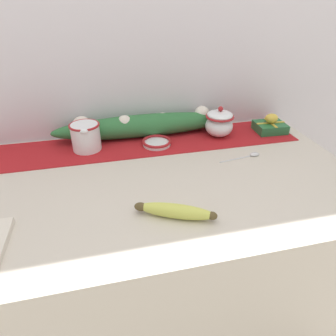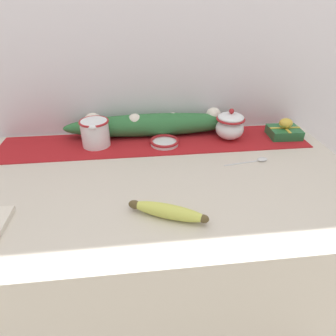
{
  "view_description": "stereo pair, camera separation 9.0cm",
  "coord_description": "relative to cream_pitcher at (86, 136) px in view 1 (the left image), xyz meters",
  "views": [
    {
      "loc": [
        -0.16,
        -0.79,
        1.41
      ],
      "look_at": [
        0.02,
        -0.03,
        0.95
      ],
      "focal_mm": 32.0,
      "sensor_mm": 36.0,
      "label": 1
    },
    {
      "loc": [
        -0.07,
        -0.8,
        1.41
      ],
      "look_at": [
        0.02,
        -0.03,
        0.95
      ],
      "focal_mm": 32.0,
      "sensor_mm": 36.0,
      "label": 2
    }
  ],
  "objects": [
    {
      "name": "sugar_bowl",
      "position": [
        0.52,
        -0.0,
        0.0
      ],
      "size": [
        0.11,
        0.11,
        0.12
      ],
      "color": "white",
      "rests_on": "countertop"
    },
    {
      "name": "spoon",
      "position": [
        0.57,
        -0.19,
        -0.05
      ],
      "size": [
        0.16,
        0.04,
        0.01
      ],
      "rotation": [
        0.0,
        0.0,
        0.15
      ],
      "color": "silver",
      "rests_on": "countertop"
    },
    {
      "name": "countertop",
      "position": [
        0.22,
        -0.25,
        -0.51
      ],
      "size": [
        1.28,
        0.74,
        0.9
      ],
      "primitive_type": "cube",
      "color": "beige",
      "rests_on": "ground_plane"
    },
    {
      "name": "table_runner",
      "position": [
        0.22,
        -0.0,
        -0.06
      ],
      "size": [
        1.18,
        0.22,
        0.0
      ],
      "primitive_type": "cube",
      "color": "#A8191E",
      "rests_on": "countertop"
    },
    {
      "name": "gift_box",
      "position": [
        0.74,
        -0.01,
        -0.03
      ],
      "size": [
        0.12,
        0.11,
        0.08
      ],
      "rotation": [
        0.0,
        0.0,
        -0.05
      ],
      "color": "#236638",
      "rests_on": "countertop"
    },
    {
      "name": "back_wall",
      "position": [
        0.22,
        0.14,
        0.24
      ],
      "size": [
        2.08,
        0.04,
        2.4
      ],
      "primitive_type": "cube",
      "color": "silver",
      "rests_on": "ground_plane"
    },
    {
      "name": "cream_pitcher",
      "position": [
        0.0,
        0.0,
        0.0
      ],
      "size": [
        0.11,
        0.13,
        0.1
      ],
      "color": "white",
      "rests_on": "countertop"
    },
    {
      "name": "banana",
      "position": [
        0.22,
        -0.45,
        -0.04
      ],
      "size": [
        0.21,
        0.12,
        0.04
      ],
      "rotation": [
        0.0,
        0.0,
        -0.43
      ],
      "color": "#CCD156",
      "rests_on": "countertop"
    },
    {
      "name": "poinsettia_garland",
      "position": [
        0.22,
        0.07,
        -0.01
      ],
      "size": [
        0.71,
        0.1,
        0.1
      ],
      "color": "#2D6B38",
      "rests_on": "countertop"
    },
    {
      "name": "small_dish",
      "position": [
        0.26,
        -0.03,
        -0.04
      ],
      "size": [
        0.11,
        0.11,
        0.02
      ],
      "color": "white",
      "rests_on": "countertop"
    }
  ]
}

